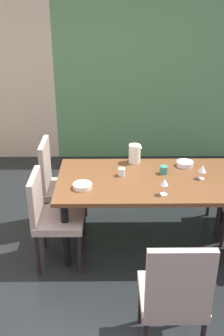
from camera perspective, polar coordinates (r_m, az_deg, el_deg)
ground_plane at (r=3.55m, az=-4.48°, el=-16.34°), size 5.21×5.71×0.02m
garden_window_panel at (r=5.61m, az=7.82°, el=14.15°), size 3.14×0.10×2.58m
dining_table at (r=3.65m, az=6.40°, el=-2.69°), size 1.86×0.94×0.72m
chair_left_far at (r=3.96m, az=-8.29°, el=-2.06°), size 0.45×0.44×0.99m
chair_head_near at (r=2.62m, az=9.50°, el=-18.47°), size 0.44×0.44×0.99m
chair_left_near at (r=3.47m, az=-9.32°, el=-6.90°), size 0.45×0.44×0.91m
wine_glass_front at (r=3.29m, az=7.99°, el=-2.26°), size 0.07×0.07×0.15m
wine_glass_near_window at (r=3.64m, az=13.61°, el=-0.15°), size 0.07×0.07×0.14m
serving_bowl_south at (r=3.91m, az=11.04°, el=0.65°), size 0.17×0.17×0.05m
serving_bowl_east at (r=3.42m, az=-4.55°, el=-2.74°), size 0.17×0.17×0.04m
cup_left at (r=3.63m, az=1.47°, el=-0.60°), size 0.07×0.07×0.08m
cup_corner at (r=3.71m, az=7.91°, el=-0.27°), size 0.08×0.08×0.08m
pitcher_near_shelf at (r=3.90m, az=3.48°, el=2.23°), size 0.14×0.12×0.20m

